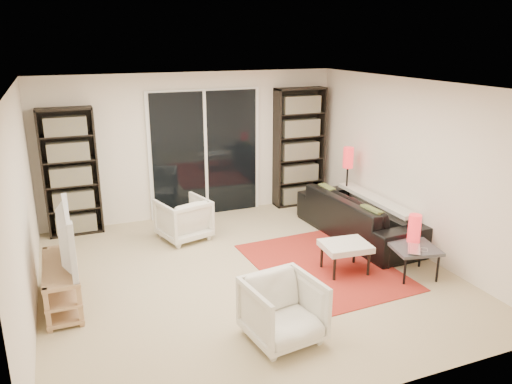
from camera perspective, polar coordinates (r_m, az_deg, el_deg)
floor at (r=6.53m, az=-1.07°, el=-9.39°), size 5.00×5.00×0.00m
wall_back at (r=8.40m, az=-7.24°, el=5.26°), size 5.00×0.02×2.40m
wall_front at (r=4.00m, az=11.89°, el=-8.75°), size 5.00×0.02×2.40m
wall_left at (r=5.74m, az=-25.17°, el=-1.96°), size 0.02×5.00×2.40m
wall_right at (r=7.32m, az=17.50°, el=2.80°), size 0.02×5.00×2.40m
ceiling at (r=5.86m, az=-1.20°, el=12.09°), size 5.00×5.00×0.02m
sliding_door at (r=8.45m, az=-5.82°, el=4.33°), size 1.92×0.08×2.16m
bookshelf_left at (r=8.03m, az=-20.42°, el=2.08°), size 0.80×0.30×1.95m
bookshelf_right at (r=8.94m, az=4.97°, el=5.08°), size 0.90×0.30×2.10m
tv_stand at (r=6.15m, az=-21.27°, el=-9.71°), size 0.38×1.18×0.50m
tv at (r=5.92m, az=-21.67°, el=-4.80°), size 0.17×1.14×0.65m
rug at (r=6.79m, az=7.66°, el=-8.40°), size 1.75×2.30×0.01m
sofa at (r=7.76m, az=11.72°, el=-2.66°), size 1.02×2.31×0.66m
armchair_back at (r=7.59m, az=-8.28°, el=-3.05°), size 0.84×0.85×0.63m
armchair_front at (r=5.11m, az=3.11°, el=-13.35°), size 0.78×0.80×0.65m
ottoman at (r=6.55m, az=10.19°, el=-6.22°), size 0.64×0.54×0.40m
side_table at (r=6.66m, az=17.62°, el=-6.28°), size 0.64×0.64×0.40m
laptop at (r=6.52m, az=18.07°, el=-6.30°), size 0.41×0.43×0.03m
table_lamp at (r=6.73m, az=17.65°, el=-3.97°), size 0.16×0.16×0.37m
floor_lamp at (r=8.23m, az=10.45°, el=2.93°), size 0.19×0.19×1.24m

